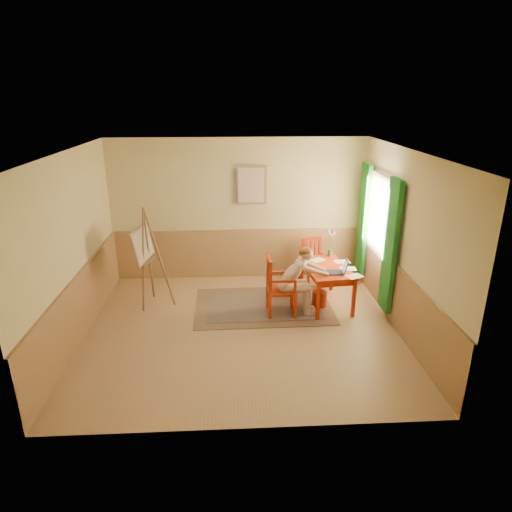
{
  "coord_description": "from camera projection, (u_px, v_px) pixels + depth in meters",
  "views": [
    {
      "loc": [
        -0.14,
        -6.3,
        3.56
      ],
      "look_at": [
        0.25,
        0.55,
        1.05
      ],
      "focal_mm": 31.2,
      "sensor_mm": 36.0,
      "label": 1
    }
  ],
  "objects": [
    {
      "name": "wall_portrait",
      "position": [
        251.0,
        185.0,
        8.56
      ],
      "size": [
        0.6,
        0.05,
        0.76
      ],
      "color": "#907454",
      "rests_on": "room"
    },
    {
      "name": "table",
      "position": [
        326.0,
        272.0,
        7.78
      ],
      "size": [
        0.86,
        1.28,
        0.72
      ],
      "color": "red",
      "rests_on": "room"
    },
    {
      "name": "easel",
      "position": [
        145.0,
        248.0,
        7.65
      ],
      "size": [
        0.65,
        0.8,
        1.78
      ],
      "color": "brown",
      "rests_on": "room"
    },
    {
      "name": "chair_left",
      "position": [
        278.0,
        286.0,
        7.48
      ],
      "size": [
        0.48,
        0.46,
        1.03
      ],
      "color": "red",
      "rests_on": "room"
    },
    {
      "name": "chair_back",
      "position": [
        313.0,
        262.0,
        8.74
      ],
      "size": [
        0.47,
        0.48,
        0.91
      ],
      "color": "red",
      "rests_on": "room"
    },
    {
      "name": "window",
      "position": [
        377.0,
        227.0,
        7.83
      ],
      "size": [
        0.12,
        2.01,
        2.2
      ],
      "color": "white",
      "rests_on": "room"
    },
    {
      "name": "rug",
      "position": [
        263.0,
        306.0,
        7.91
      ],
      "size": [
        2.43,
        1.64,
        0.02
      ],
      "color": "#8C7251",
      "rests_on": "room"
    },
    {
      "name": "laptop",
      "position": [
        337.0,
        270.0,
        7.47
      ],
      "size": [
        0.41,
        0.26,
        0.24
      ],
      "color": "#1E2338",
      "rests_on": "table"
    },
    {
      "name": "wainscot",
      "position": [
        241.0,
        281.0,
        7.71
      ],
      "size": [
        5.0,
        4.5,
        1.0
      ],
      "color": "tan",
      "rests_on": "room"
    },
    {
      "name": "room",
      "position": [
        241.0,
        247.0,
        6.66
      ],
      "size": [
        5.04,
        4.54,
        2.84
      ],
      "color": "tan",
      "rests_on": "ground"
    },
    {
      "name": "vase",
      "position": [
        331.0,
        244.0,
        8.19
      ],
      "size": [
        0.19,
        0.25,
        0.51
      ],
      "color": "#3F724C",
      "rests_on": "table"
    },
    {
      "name": "papers",
      "position": [
        340.0,
        266.0,
        7.76
      ],
      "size": [
        0.8,
        1.09,
        0.0
      ],
      "color": "white",
      "rests_on": "table"
    },
    {
      "name": "wastebasket",
      "position": [
        319.0,
        299.0,
        7.87
      ],
      "size": [
        0.33,
        0.33,
        0.28
      ],
      "primitive_type": "cylinder",
      "rotation": [
        0.0,
        0.0,
        -0.35
      ],
      "color": "#B03312",
      "rests_on": "room"
    },
    {
      "name": "figure",
      "position": [
        297.0,
        278.0,
        7.44
      ],
      "size": [
        0.88,
        0.38,
        1.2
      ],
      "color": "#DDAF94",
      "rests_on": "room"
    }
  ]
}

